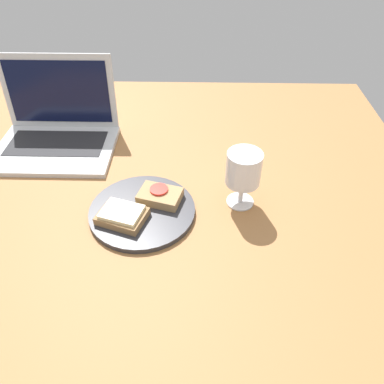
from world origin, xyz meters
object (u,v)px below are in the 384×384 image
at_px(sandwich_with_cheese, 122,215).
at_px(wine_glass, 243,171).
at_px(laptop, 56,129).
at_px(plate, 142,211).
at_px(sandwich_with_tomato, 160,196).

distance_m(sandwich_with_cheese, wine_glass, 0.30).
bearing_deg(laptop, wine_glass, -25.74).
relative_size(plate, wine_glass, 1.73).
height_order(wine_glass, laptop, laptop).
distance_m(plate, sandwich_with_tomato, 0.06).
height_order(sandwich_with_tomato, laptop, laptop).
height_order(sandwich_with_tomato, wine_glass, wine_glass).
distance_m(sandwich_with_cheese, laptop, 0.41).
bearing_deg(plate, sandwich_with_tomato, 40.96).
relative_size(sandwich_with_tomato, laptop, 0.34).
distance_m(plate, laptop, 0.41).
bearing_deg(wine_glass, plate, -169.33).
bearing_deg(plate, laptop, 133.92).
relative_size(plate, sandwich_with_tomato, 2.19).
xyz_separation_m(sandwich_with_tomato, wine_glass, (0.20, 0.01, 0.07)).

